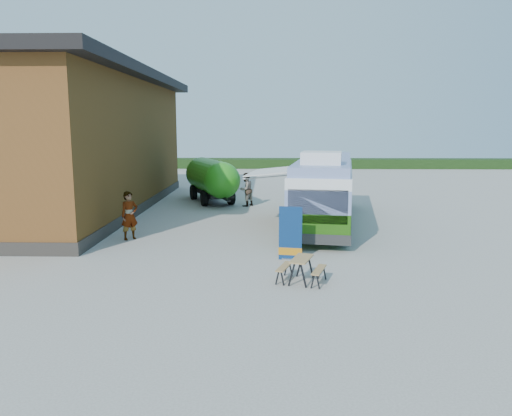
{
  "coord_description": "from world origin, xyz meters",
  "views": [
    {
      "loc": [
        0.23,
        -17.01,
        4.57
      ],
      "look_at": [
        -0.23,
        2.22,
        1.4
      ],
      "focal_mm": 35.0,
      "sensor_mm": 36.0,
      "label": 1
    }
  ],
  "objects_px": {
    "person_a": "(129,216)",
    "slurry_tanker": "(211,178)",
    "banner": "(290,238)",
    "picnic_table": "(302,264)",
    "person_b": "(246,190)",
    "bus": "(325,187)"
  },
  "relations": [
    {
      "from": "person_a",
      "to": "slurry_tanker",
      "type": "distance_m",
      "value": 10.45
    },
    {
      "from": "banner",
      "to": "picnic_table",
      "type": "height_order",
      "value": "banner"
    },
    {
      "from": "banner",
      "to": "slurry_tanker",
      "type": "xyz_separation_m",
      "value": [
        -4.19,
        13.21,
        0.72
      ]
    },
    {
      "from": "person_b",
      "to": "banner",
      "type": "bearing_deg",
      "value": 49.89
    },
    {
      "from": "picnic_table",
      "to": "person_b",
      "type": "xyz_separation_m",
      "value": [
        -2.25,
        14.11,
        0.41
      ]
    },
    {
      "from": "banner",
      "to": "picnic_table",
      "type": "xyz_separation_m",
      "value": [
        0.22,
        -2.48,
        -0.22
      ]
    },
    {
      "from": "bus",
      "to": "person_a",
      "type": "distance_m",
      "value": 9.12
    },
    {
      "from": "slurry_tanker",
      "to": "bus",
      "type": "bearing_deg",
      "value": -68.35
    },
    {
      "from": "person_b",
      "to": "slurry_tanker",
      "type": "xyz_separation_m",
      "value": [
        -2.16,
        1.58,
        0.52
      ]
    },
    {
      "from": "banner",
      "to": "picnic_table",
      "type": "distance_m",
      "value": 2.49
    },
    {
      "from": "banner",
      "to": "bus",
      "type": "bearing_deg",
      "value": 83.12
    },
    {
      "from": "person_b",
      "to": "bus",
      "type": "bearing_deg",
      "value": 78.75
    },
    {
      "from": "person_b",
      "to": "person_a",
      "type": "bearing_deg",
      "value": 13.27
    },
    {
      "from": "picnic_table",
      "to": "person_a",
      "type": "bearing_deg",
      "value": 157.73
    },
    {
      "from": "bus",
      "to": "banner",
      "type": "relative_size",
      "value": 6.34
    },
    {
      "from": "bus",
      "to": "banner",
      "type": "height_order",
      "value": "bus"
    },
    {
      "from": "picnic_table",
      "to": "banner",
      "type": "bearing_deg",
      "value": 112.56
    },
    {
      "from": "bus",
      "to": "person_a",
      "type": "height_order",
      "value": "bus"
    },
    {
      "from": "slurry_tanker",
      "to": "picnic_table",
      "type": "bearing_deg",
      "value": -95.88
    },
    {
      "from": "bus",
      "to": "person_a",
      "type": "relative_size",
      "value": 6.01
    },
    {
      "from": "bus",
      "to": "picnic_table",
      "type": "distance_m",
      "value": 9.42
    },
    {
      "from": "banner",
      "to": "slurry_tanker",
      "type": "relative_size",
      "value": 0.28
    }
  ]
}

